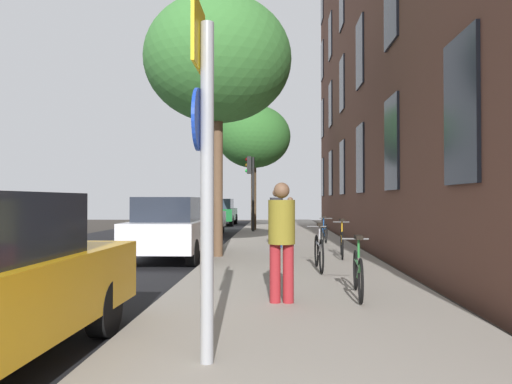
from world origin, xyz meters
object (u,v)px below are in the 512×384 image
car_3 (220,212)px  pedestrian_1 (276,214)px  sign_post (204,155)px  bicycle_0 (358,272)px  pedestrian_2 (290,215)px  car_2 (199,216)px  bicycle_2 (342,242)px  tree_near (218,61)px  bicycle_1 (319,252)px  pedestrian_0 (282,234)px  tree_far (254,137)px  car_1 (171,228)px  bicycle_3 (324,233)px  traffic_light (251,179)px

car_3 → pedestrian_1: bearing=-76.5°
sign_post → bicycle_0: size_ratio=1.92×
pedestrian_2 → car_2: size_ratio=0.35×
bicycle_0 → bicycle_2: bearing=85.0°
tree_near → bicycle_1: (2.37, -2.30, -4.65)m
bicycle_2 → car_2: 9.90m
bicycle_1 → pedestrian_2: (-0.37, 7.64, 0.50)m
car_2 → bicycle_2: bearing=-59.5°
bicycle_1 → pedestrian_0: size_ratio=1.02×
tree_far → bicycle_2: size_ratio=3.61×
pedestrian_1 → car_1: (-2.73, -2.25, -0.29)m
bicycle_2 → bicycle_0: bearing=-95.0°
car_2 → bicycle_3: bearing=-46.6°
car_2 → pedestrian_1: bearing=-60.9°
bicycle_0 → bicycle_2: (0.42, 4.81, 0.02)m
tree_far → bicycle_0: (2.32, -15.65, -4.13)m
traffic_light → car_2: size_ratio=0.80×
bicycle_0 → pedestrian_2: 10.30m
bicycle_1 → car_1: (-3.60, 2.39, 0.34)m
sign_post → pedestrian_0: size_ratio=1.90×
bicycle_2 → pedestrian_0: size_ratio=0.99×
pedestrian_2 → car_2: (-3.89, 3.07, -0.16)m
bicycle_0 → pedestrian_1: 7.38m
bicycle_3 → car_3: (-5.01, 13.53, 0.36)m
tree_near → car_3: 17.40m
pedestrian_1 → pedestrian_2: bearing=80.5°
tree_far → car_2: size_ratio=1.38×
traffic_light → pedestrian_2: 4.79m
bicycle_1 → bicycle_2: bearing=70.7°
traffic_light → pedestrian_1: bearing=-80.8°
sign_post → car_3: bearing=96.6°
bicycle_1 → pedestrian_2: pedestrian_2 is taller
traffic_light → bicycle_0: size_ratio=2.09×
sign_post → bicycle_1: size_ratio=1.86×
bicycle_0 → tree_near: bearing=119.0°
tree_near → tree_far: tree_near is taller
bicycle_0 → pedestrian_0: size_ratio=0.99×
sign_post → car_2: size_ratio=0.73×
sign_post → car_1: sign_post is taller
bicycle_2 → bicycle_3: 3.33m
sign_post → tree_far: bearing=91.4°
bicycle_0 → car_2: size_ratio=0.38×
bicycle_1 → bicycle_0: bearing=-82.4°
traffic_light → tree_near: bearing=-92.0°
sign_post → traffic_light: traffic_light is taller
sign_post → car_3: (-2.84, 24.62, -1.12)m
tree_far → pedestrian_2: tree_far is taller
traffic_light → bicycle_0: (2.39, -14.49, -2.04)m
bicycle_3 → pedestrian_2: bearing=115.8°
sign_post → car_1: 8.30m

